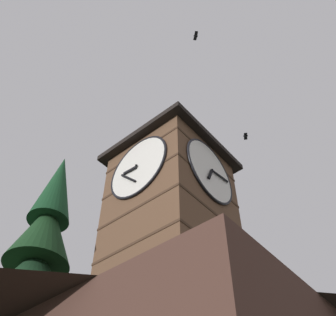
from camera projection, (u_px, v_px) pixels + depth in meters
clock_tower at (171, 201)px, 16.10m from camera, size 4.55×4.55×8.85m
flying_bird_high at (246, 136)px, 23.86m from camera, size 0.55×0.44×0.15m
flying_bird_low at (196, 36)px, 20.14m from camera, size 0.44×0.47×0.12m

